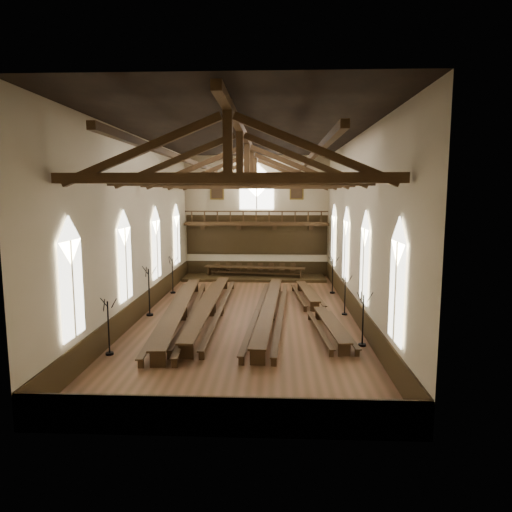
{
  "coord_description": "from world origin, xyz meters",
  "views": [
    {
      "loc": [
        1.56,
        -25.12,
        6.9
      ],
      "look_at": [
        0.43,
        1.5,
        3.23
      ],
      "focal_mm": 32.0,
      "sensor_mm": 36.0,
      "label": 1
    }
  ],
  "objects_px": {
    "refectory_row_d": "(317,307)",
    "candelabrum_right_near": "(363,330)",
    "high_table": "(254,268)",
    "candelabrum_left_far": "(173,282)",
    "candelabrum_left_mid": "(149,301)",
    "candelabrum_left_near": "(109,338)",
    "refectory_row_a": "(180,309)",
    "refectory_row_b": "(209,305)",
    "refectory_row_c": "(270,308)",
    "candelabrum_right_mid": "(345,303)",
    "dais": "(254,277)",
    "candelabrum_right_far": "(332,282)"
  },
  "relations": [
    {
      "from": "dais",
      "to": "candelabrum_right_near",
      "type": "distance_m",
      "value": 17.27
    },
    {
      "from": "refectory_row_a",
      "to": "high_table",
      "type": "relative_size",
      "value": 1.82
    },
    {
      "from": "candelabrum_right_mid",
      "to": "refectory_row_d",
      "type": "bearing_deg",
      "value": -171.1
    },
    {
      "from": "candelabrum_right_mid",
      "to": "refectory_row_c",
      "type": "bearing_deg",
      "value": -168.01
    },
    {
      "from": "high_table",
      "to": "candelabrum_left_near",
      "type": "bearing_deg",
      "value": -106.84
    },
    {
      "from": "candelabrum_left_far",
      "to": "candelabrum_left_near",
      "type": "bearing_deg",
      "value": -90.0
    },
    {
      "from": "refectory_row_c",
      "to": "candelabrum_right_far",
      "type": "distance_m",
      "value": 7.87
    },
    {
      "from": "refectory_row_c",
      "to": "candelabrum_right_mid",
      "type": "relative_size",
      "value": 6.47
    },
    {
      "from": "refectory_row_b",
      "to": "dais",
      "type": "distance_m",
      "value": 11.44
    },
    {
      "from": "refectory_row_a",
      "to": "candelabrum_left_far",
      "type": "height_order",
      "value": "candelabrum_left_far"
    },
    {
      "from": "refectory_row_d",
      "to": "candelabrum_left_mid",
      "type": "bearing_deg",
      "value": -177.59
    },
    {
      "from": "candelabrum_left_mid",
      "to": "candelabrum_right_mid",
      "type": "bearing_deg",
      "value": 3.36
    },
    {
      "from": "high_table",
      "to": "candelabrum_left_mid",
      "type": "height_order",
      "value": "candelabrum_left_mid"
    },
    {
      "from": "refectory_row_c",
      "to": "refectory_row_b",
      "type": "bearing_deg",
      "value": 170.24
    },
    {
      "from": "candelabrum_right_far",
      "to": "candelabrum_left_near",
      "type": "bearing_deg",
      "value": -131.18
    },
    {
      "from": "refectory_row_b",
      "to": "candelabrum_right_far",
      "type": "bearing_deg",
      "value": 37.88
    },
    {
      "from": "candelabrum_left_near",
      "to": "candelabrum_right_far",
      "type": "bearing_deg",
      "value": 48.82
    },
    {
      "from": "candelabrum_right_near",
      "to": "high_table",
      "type": "bearing_deg",
      "value": 109.19
    },
    {
      "from": "candelabrum_right_mid",
      "to": "high_table",
      "type": "bearing_deg",
      "value": 117.44
    },
    {
      "from": "candelabrum_right_mid",
      "to": "candelabrum_right_far",
      "type": "height_order",
      "value": "candelabrum_right_far"
    },
    {
      "from": "refectory_row_c",
      "to": "refectory_row_a",
      "type": "bearing_deg",
      "value": -175.8
    },
    {
      "from": "candelabrum_right_mid",
      "to": "dais",
      "type": "bearing_deg",
      "value": 117.44
    },
    {
      "from": "candelabrum_left_mid",
      "to": "candelabrum_left_near",
      "type": "bearing_deg",
      "value": -90.0
    },
    {
      "from": "refectory_row_b",
      "to": "candelabrum_left_mid",
      "type": "distance_m",
      "value": 3.4
    },
    {
      "from": "refectory_row_d",
      "to": "dais",
      "type": "xyz_separation_m",
      "value": [
        -4.07,
        11.18,
        -0.38
      ]
    },
    {
      "from": "refectory_row_d",
      "to": "candelabrum_right_near",
      "type": "height_order",
      "value": "candelabrum_right_near"
    },
    {
      "from": "high_table",
      "to": "candelabrum_left_far",
      "type": "height_order",
      "value": "candelabrum_left_far"
    },
    {
      "from": "candelabrum_left_mid",
      "to": "candelabrum_right_far",
      "type": "bearing_deg",
      "value": 29.76
    },
    {
      "from": "high_table",
      "to": "candelabrum_left_mid",
      "type": "distance_m",
      "value": 12.79
    },
    {
      "from": "high_table",
      "to": "candelabrum_right_far",
      "type": "xyz_separation_m",
      "value": [
        5.68,
        -5.23,
        -0.08
      ]
    },
    {
      "from": "high_table",
      "to": "candelabrum_right_near",
      "type": "distance_m",
      "value": 17.26
    },
    {
      "from": "dais",
      "to": "candelabrum_left_near",
      "type": "xyz_separation_m",
      "value": [
        -5.42,
        -17.92,
        0.65
      ]
    },
    {
      "from": "high_table",
      "to": "candelabrum_left_far",
      "type": "relative_size",
      "value": 3.18
    },
    {
      "from": "refectory_row_b",
      "to": "candelabrum_right_near",
      "type": "xyz_separation_m",
      "value": [
        7.73,
        -5.06,
        0.18
      ]
    },
    {
      "from": "candelabrum_right_mid",
      "to": "candelabrum_left_far",
      "type": "bearing_deg",
      "value": 154.7
    },
    {
      "from": "candelabrum_left_far",
      "to": "candelabrum_right_far",
      "type": "height_order",
      "value": "candelabrum_left_far"
    },
    {
      "from": "refectory_row_b",
      "to": "candelabrum_left_near",
      "type": "distance_m",
      "value": 7.48
    },
    {
      "from": "refectory_row_c",
      "to": "candelabrum_left_mid",
      "type": "relative_size",
      "value": 5.22
    },
    {
      "from": "refectory_row_c",
      "to": "candelabrum_left_near",
      "type": "relative_size",
      "value": 5.97
    },
    {
      "from": "refectory_row_b",
      "to": "refectory_row_c",
      "type": "distance_m",
      "value": 3.5
    },
    {
      "from": "candelabrum_left_mid",
      "to": "candelabrum_right_far",
      "type": "distance_m",
      "value": 12.79
    },
    {
      "from": "refectory_row_d",
      "to": "candelabrum_left_far",
      "type": "relative_size",
      "value": 5.31
    },
    {
      "from": "candelabrum_left_near",
      "to": "candelabrum_right_near",
      "type": "height_order",
      "value": "candelabrum_right_near"
    },
    {
      "from": "refectory_row_c",
      "to": "candelabrum_right_near",
      "type": "relative_size",
      "value": 5.91
    },
    {
      "from": "refectory_row_a",
      "to": "candelabrum_left_near",
      "type": "height_order",
      "value": "candelabrum_left_near"
    },
    {
      "from": "candelabrum_left_near",
      "to": "refectory_row_a",
      "type": "bearing_deg",
      "value": 71.75
    },
    {
      "from": "refectory_row_d",
      "to": "candelabrum_right_near",
      "type": "distance_m",
      "value": 5.37
    },
    {
      "from": "refectory_row_b",
      "to": "dais",
      "type": "height_order",
      "value": "refectory_row_b"
    },
    {
      "from": "candelabrum_left_mid",
      "to": "refectory_row_d",
      "type": "bearing_deg",
      "value": 2.41
    },
    {
      "from": "candelabrum_right_near",
      "to": "candelabrum_right_mid",
      "type": "xyz_separation_m",
      "value": [
        0.0,
        5.37,
        -0.07
      ]
    }
  ]
}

